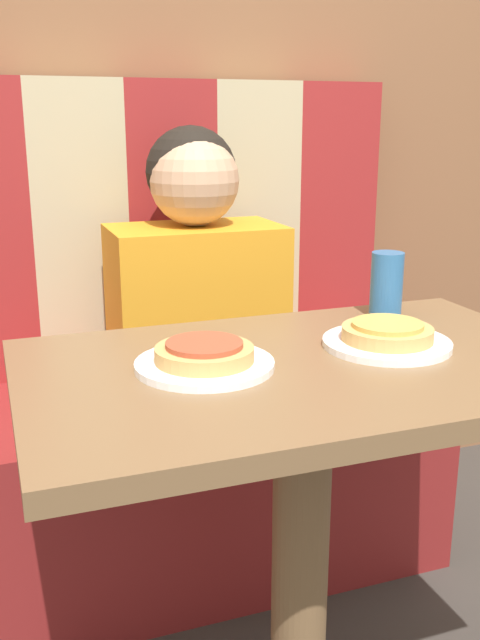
% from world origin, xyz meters
% --- Properties ---
extents(wall_back, '(7.00, 0.05, 2.60)m').
position_xyz_m(wall_back, '(0.00, 0.96, 1.30)').
color(wall_back, brown).
rests_on(wall_back, ground_plane).
extents(booth_seat, '(1.20, 0.55, 0.48)m').
position_xyz_m(booth_seat, '(0.00, 0.63, 0.24)').
color(booth_seat, maroon).
rests_on(booth_seat, ground_plane).
extents(booth_backrest, '(1.20, 0.08, 0.75)m').
position_xyz_m(booth_backrest, '(0.00, 0.86, 0.86)').
color(booth_backrest, maroon).
rests_on(booth_backrest, booth_seat).
extents(dining_table, '(0.92, 0.57, 0.76)m').
position_xyz_m(dining_table, '(0.00, 0.00, 0.63)').
color(dining_table, brown).
rests_on(dining_table, ground_plane).
extents(person, '(0.41, 0.25, 0.64)m').
position_xyz_m(person, '(0.00, 0.63, 0.79)').
color(person, orange).
rests_on(person, booth_seat).
extents(plate_left, '(0.22, 0.22, 0.01)m').
position_xyz_m(plate_left, '(-0.16, 0.02, 0.76)').
color(plate_left, white).
rests_on(plate_left, dining_table).
extents(plate_right, '(0.22, 0.22, 0.01)m').
position_xyz_m(plate_right, '(0.16, 0.02, 0.76)').
color(plate_right, white).
rests_on(plate_right, dining_table).
extents(pizza_left, '(0.16, 0.16, 0.03)m').
position_xyz_m(pizza_left, '(-0.16, 0.02, 0.78)').
color(pizza_left, tan).
rests_on(pizza_left, plate_left).
extents(pizza_right, '(0.16, 0.16, 0.03)m').
position_xyz_m(pizza_right, '(0.16, 0.02, 0.78)').
color(pizza_right, tan).
rests_on(pizza_right, plate_right).
extents(drinking_cup, '(0.06, 0.06, 0.13)m').
position_xyz_m(drinking_cup, '(0.26, 0.20, 0.82)').
color(drinking_cup, '#2D669E').
rests_on(drinking_cup, dining_table).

